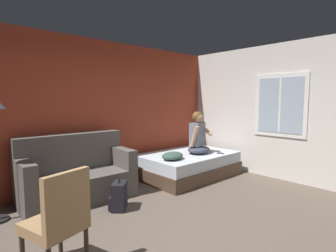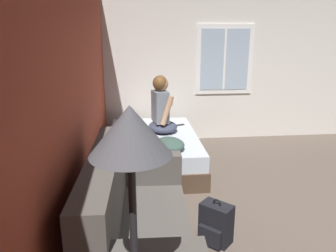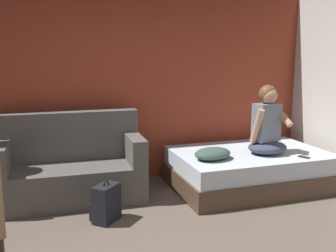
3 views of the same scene
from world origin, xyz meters
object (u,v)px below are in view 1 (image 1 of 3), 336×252
at_px(couch, 77,175).
at_px(side_chair, 59,218).
at_px(person_seated, 198,136).
at_px(backpack, 119,196).
at_px(throw_pillow, 172,156).
at_px(cell_phone, 221,153).
at_px(bed, 188,165).

relative_size(couch, side_chair, 1.76).
distance_m(side_chair, person_seated, 3.52).
bearing_deg(backpack, throw_pillow, 12.38).
xyz_separation_m(throw_pillow, cell_phone, (1.11, -0.29, -0.07)).
bearing_deg(side_chair, couch, 62.18).
relative_size(backpack, throw_pillow, 0.95).
bearing_deg(bed, couch, 172.60).
height_order(bed, side_chair, side_chair).
relative_size(bed, backpack, 4.37).
height_order(bed, person_seated, person_seated).
bearing_deg(backpack, cell_phone, 0.29).
distance_m(couch, backpack, 0.86).
distance_m(side_chair, throw_pillow, 2.77).
relative_size(couch, backpack, 3.78).
bearing_deg(throw_pillow, person_seated, 3.63).
bearing_deg(cell_phone, throw_pillow, 145.44).
relative_size(side_chair, backpack, 2.14).
bearing_deg(couch, side_chair, -117.82).
bearing_deg(couch, backpack, -70.17).
distance_m(bed, cell_phone, 0.72).
relative_size(bed, person_seated, 2.29).
distance_m(backpack, cell_phone, 2.48).
height_order(side_chair, person_seated, person_seated).
height_order(side_chair, cell_phone, side_chair).
height_order(couch, side_chair, couch).
xyz_separation_m(bed, couch, (-2.26, 0.29, 0.16)).
bearing_deg(bed, side_chair, -156.53).
bearing_deg(cell_phone, couch, 144.18).
xyz_separation_m(bed, cell_phone, (0.48, -0.48, 0.25)).
distance_m(bed, couch, 2.29).
bearing_deg(couch, bed, -7.40).
xyz_separation_m(person_seated, throw_pillow, (-0.78, -0.05, -0.29)).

